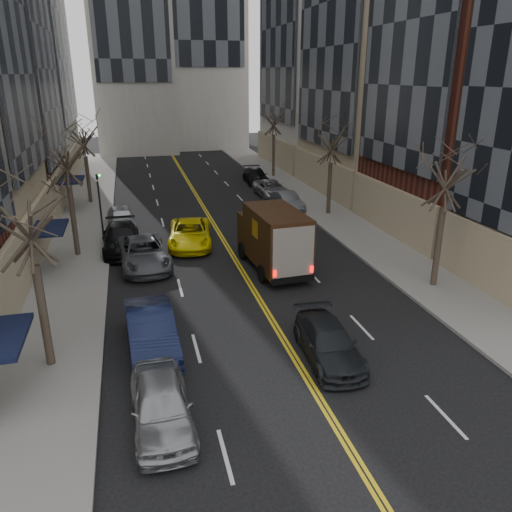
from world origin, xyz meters
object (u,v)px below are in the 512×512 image
(observer_sedan, at_px, (329,343))
(pedestrian, at_px, (274,241))
(ups_truck, at_px, (273,239))
(taxi, at_px, (190,234))

(observer_sedan, distance_m, pedestrian, 11.60)
(ups_truck, xyz_separation_m, pedestrian, (0.69, 2.19, -0.87))
(observer_sedan, relative_size, taxi, 0.85)
(ups_truck, distance_m, observer_sedan, 9.41)
(ups_truck, distance_m, pedestrian, 2.46)
(taxi, bearing_deg, pedestrian, -23.85)
(observer_sedan, height_order, taxi, taxi)
(observer_sedan, bearing_deg, ups_truck, 90.39)
(ups_truck, height_order, observer_sedan, ups_truck)
(ups_truck, bearing_deg, taxi, 124.32)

